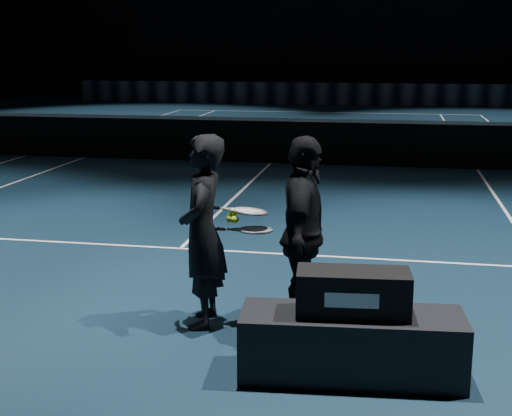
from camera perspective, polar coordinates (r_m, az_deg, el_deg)
The scene contains 13 objects.
floor at distance 14.66m, azimuth 1.13°, elevation 3.54°, with size 36.00×36.00×0.00m, color black.
court_lines at distance 14.66m, azimuth 1.13°, elevation 3.56°, with size 10.98×23.78×0.01m, color white, non-canonical shape.
net_mesh at distance 14.59m, azimuth 1.14°, elevation 5.28°, with size 12.80×0.02×0.86m, color black.
net_tape at distance 14.54m, azimuth 1.15°, elevation 7.10°, with size 12.80×0.03×0.07m, color white.
sponsor_backdrop at distance 29.92m, azimuth 6.17°, elevation 9.07°, with size 22.00×0.15×0.90m, color black.
player_bench at distance 5.31m, azimuth 7.64°, elevation -10.79°, with size 1.61×0.54×0.48m, color black.
racket_bag at distance 5.17m, azimuth 7.77°, elevation -6.70°, with size 0.80×0.34×0.32m, color black.
bag_signature at distance 5.00m, azimuth 7.66°, elevation -7.36°, with size 0.38×0.00×0.11m, color white.
player_a at distance 6.04m, azimuth -4.28°, elevation -1.91°, with size 0.60×0.40×1.65m, color black.
player_b at distance 5.95m, azimuth 3.80°, elevation -2.14°, with size 0.97×0.40×1.65m, color black.
racket_lower at distance 5.97m, azimuth -0.04°, elevation -1.77°, with size 0.68×0.22×0.03m, color black, non-canonical shape.
racket_upper at distance 5.98m, azimuth -0.47°, elevation -0.29°, with size 0.68×0.22×0.03m, color black, non-canonical shape.
tennis_balls at distance 5.97m, azimuth -1.89°, elevation -0.72°, with size 0.12×0.10×0.12m, color #BCF233, non-canonical shape.
Camera 1 is at (2.41, -14.27, 2.36)m, focal length 50.00 mm.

